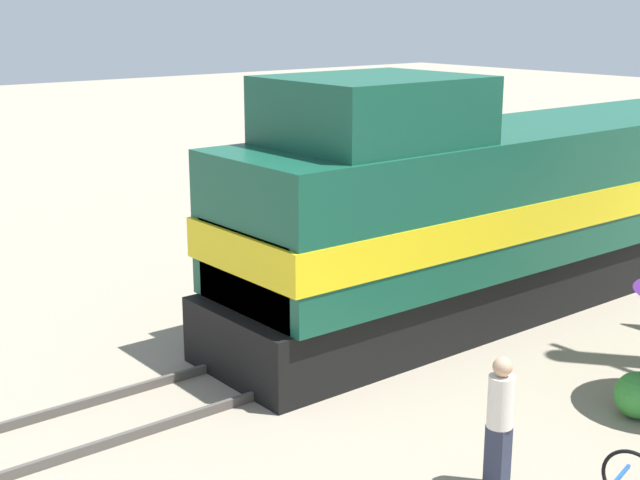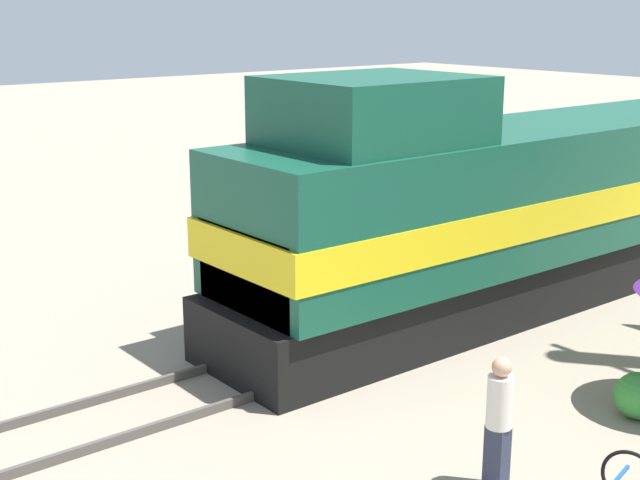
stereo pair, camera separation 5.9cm
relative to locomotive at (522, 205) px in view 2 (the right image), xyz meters
name	(u,v)px [view 2 (the right image)]	position (x,y,z in m)	size (l,w,h in m)	color
ground_plane	(427,325)	(0.00, -2.74, -2.08)	(120.00, 120.00, 0.00)	gray
rail_near	(402,312)	(-0.72, -2.74, -2.00)	(0.08, 33.95, 0.15)	#4C4742
rail_far	(454,332)	(0.72, -2.74, -2.00)	(0.08, 33.95, 0.15)	#4C4742
locomotive	(522,205)	(0.00, 0.00, 0.00)	(3.14, 15.79, 4.96)	black
shrub_cluster	(638,396)	(4.90, -3.12, -1.71)	(0.73, 0.73, 0.73)	#388C38
person_bystander	(499,418)	(4.92, -6.43, -1.07)	(0.34, 0.34, 1.84)	#2D3347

